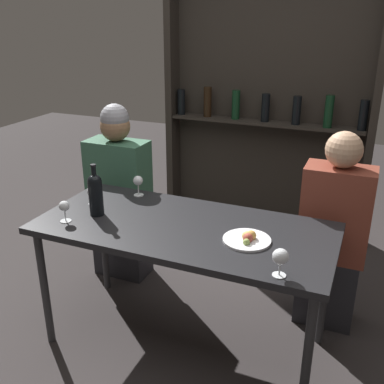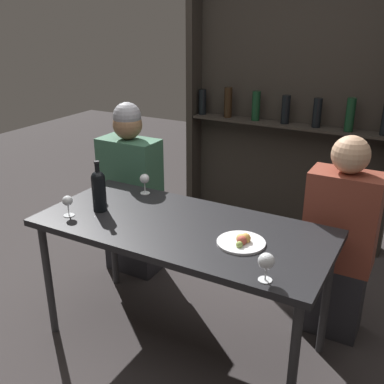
{
  "view_description": "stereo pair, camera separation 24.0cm",
  "coord_description": "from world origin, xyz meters",
  "px_view_note": "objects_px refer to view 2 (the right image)",
  "views": [
    {
      "loc": [
        0.86,
        -1.95,
        1.8
      ],
      "look_at": [
        0.0,
        0.11,
        0.9
      ],
      "focal_mm": 42.0,
      "sensor_mm": 36.0,
      "label": 1
    },
    {
      "loc": [
        1.08,
        -1.85,
        1.8
      ],
      "look_at": [
        0.0,
        0.11,
        0.9
      ],
      "focal_mm": 42.0,
      "sensor_mm": 36.0,
      "label": 2
    }
  ],
  "objects_px": {
    "wine_glass_1": "(266,262)",
    "wine_glass_2": "(68,202)",
    "seated_person_right": "(338,245)",
    "wine_bottle": "(99,189)",
    "wine_glass_3": "(98,188)",
    "food_plate_0": "(242,241)",
    "wine_glass_0": "(145,180)",
    "seated_person_left": "(131,194)"
  },
  "relations": [
    {
      "from": "food_plate_0",
      "to": "seated_person_left",
      "type": "height_order",
      "value": "seated_person_left"
    },
    {
      "from": "wine_bottle",
      "to": "seated_person_right",
      "type": "height_order",
      "value": "seated_person_right"
    },
    {
      "from": "wine_bottle",
      "to": "wine_glass_0",
      "type": "distance_m",
      "value": 0.35
    },
    {
      "from": "wine_glass_0",
      "to": "wine_glass_2",
      "type": "relative_size",
      "value": 1.07
    },
    {
      "from": "wine_glass_0",
      "to": "seated_person_left",
      "type": "bearing_deg",
      "value": 139.83
    },
    {
      "from": "wine_glass_3",
      "to": "wine_glass_1",
      "type": "bearing_deg",
      "value": -16.36
    },
    {
      "from": "wine_glass_1",
      "to": "seated_person_right",
      "type": "distance_m",
      "value": 0.88
    },
    {
      "from": "food_plate_0",
      "to": "wine_glass_2",
      "type": "bearing_deg",
      "value": -170.76
    },
    {
      "from": "wine_bottle",
      "to": "wine_glass_3",
      "type": "bearing_deg",
      "value": 131.99
    },
    {
      "from": "seated_person_left",
      "to": "seated_person_right",
      "type": "xyz_separation_m",
      "value": [
        1.44,
        0.0,
        -0.03
      ]
    },
    {
      "from": "wine_bottle",
      "to": "wine_glass_2",
      "type": "height_order",
      "value": "wine_bottle"
    },
    {
      "from": "wine_glass_0",
      "to": "seated_person_left",
      "type": "xyz_separation_m",
      "value": [
        -0.3,
        0.25,
        -0.24
      ]
    },
    {
      "from": "wine_bottle",
      "to": "wine_glass_3",
      "type": "distance_m",
      "value": 0.16
    },
    {
      "from": "wine_bottle",
      "to": "wine_glass_1",
      "type": "relative_size",
      "value": 2.29
    },
    {
      "from": "wine_glass_1",
      "to": "wine_glass_3",
      "type": "bearing_deg",
      "value": 163.64
    },
    {
      "from": "wine_glass_1",
      "to": "food_plate_0",
      "type": "xyz_separation_m",
      "value": [
        -0.21,
        0.25,
        -0.07
      ]
    },
    {
      "from": "food_plate_0",
      "to": "wine_glass_1",
      "type": "bearing_deg",
      "value": -49.44
    },
    {
      "from": "wine_glass_0",
      "to": "wine_glass_1",
      "type": "relative_size",
      "value": 0.99
    },
    {
      "from": "wine_glass_3",
      "to": "seated_person_right",
      "type": "height_order",
      "value": "seated_person_right"
    },
    {
      "from": "wine_glass_0",
      "to": "wine_glass_2",
      "type": "distance_m",
      "value": 0.51
    },
    {
      "from": "wine_glass_0",
      "to": "seated_person_left",
      "type": "distance_m",
      "value": 0.46
    },
    {
      "from": "wine_bottle",
      "to": "seated_person_right",
      "type": "distance_m",
      "value": 1.39
    },
    {
      "from": "wine_bottle",
      "to": "food_plate_0",
      "type": "xyz_separation_m",
      "value": [
        0.86,
        0.02,
        -0.12
      ]
    },
    {
      "from": "wine_bottle",
      "to": "wine_glass_1",
      "type": "height_order",
      "value": "wine_bottle"
    },
    {
      "from": "wine_glass_0",
      "to": "wine_glass_1",
      "type": "xyz_separation_m",
      "value": [
        1.0,
        -0.57,
        -0.0
      ]
    },
    {
      "from": "wine_bottle",
      "to": "seated_person_left",
      "type": "xyz_separation_m",
      "value": [
        -0.22,
        0.59,
        -0.28
      ]
    },
    {
      "from": "food_plate_0",
      "to": "seated_person_left",
      "type": "relative_size",
      "value": 0.19
    },
    {
      "from": "wine_glass_2",
      "to": "seated_person_left",
      "type": "distance_m",
      "value": 0.78
    },
    {
      "from": "wine_glass_1",
      "to": "seated_person_right",
      "type": "height_order",
      "value": "seated_person_right"
    },
    {
      "from": "wine_glass_0",
      "to": "wine_glass_3",
      "type": "bearing_deg",
      "value": -128.55
    },
    {
      "from": "wine_glass_0",
      "to": "food_plate_0",
      "type": "distance_m",
      "value": 0.85
    },
    {
      "from": "seated_person_left",
      "to": "seated_person_right",
      "type": "bearing_deg",
      "value": 0.0
    },
    {
      "from": "wine_glass_3",
      "to": "seated_person_left",
      "type": "bearing_deg",
      "value": 104.31
    },
    {
      "from": "wine_glass_2",
      "to": "wine_bottle",
      "type": "bearing_deg",
      "value": 52.81
    },
    {
      "from": "wine_glass_0",
      "to": "wine_glass_3",
      "type": "distance_m",
      "value": 0.29
    },
    {
      "from": "wine_glass_0",
      "to": "wine_glass_1",
      "type": "distance_m",
      "value": 1.15
    },
    {
      "from": "wine_glass_0",
      "to": "seated_person_left",
      "type": "height_order",
      "value": "seated_person_left"
    },
    {
      "from": "wine_glass_1",
      "to": "wine_glass_2",
      "type": "bearing_deg",
      "value": 175.61
    },
    {
      "from": "wine_bottle",
      "to": "food_plate_0",
      "type": "bearing_deg",
      "value": 1.15
    },
    {
      "from": "wine_glass_2",
      "to": "wine_glass_1",
      "type": "bearing_deg",
      "value": -4.39
    },
    {
      "from": "wine_glass_1",
      "to": "seated_person_left",
      "type": "xyz_separation_m",
      "value": [
        -1.3,
        0.82,
        -0.24
      ]
    },
    {
      "from": "wine_glass_0",
      "to": "food_plate_0",
      "type": "relative_size",
      "value": 0.53
    }
  ]
}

